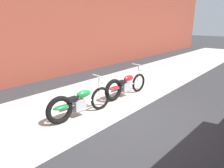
# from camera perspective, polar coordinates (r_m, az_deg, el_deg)

# --- Properties ---
(ground_plane) EXTENTS (80.00, 80.00, 0.00)m
(ground_plane) POSITION_cam_1_polar(r_m,az_deg,el_deg) (5.45, 3.69, -9.51)
(ground_plane) COLOR #2D2D30
(sidewalk_slab) EXTENTS (36.00, 3.50, 0.01)m
(sidewalk_slab) POSITION_cam_1_polar(r_m,az_deg,el_deg) (6.56, -8.54, -4.91)
(sidewalk_slab) COLOR #B2ADA3
(sidewalk_slab) RESTS_ON ground
(brick_building_wall) EXTENTS (36.00, 0.50, 5.60)m
(brick_building_wall) POSITION_cam_1_polar(r_m,az_deg,el_deg) (9.04, -24.51, 17.88)
(brick_building_wall) COLOR brown
(brick_building_wall) RESTS_ON ground
(motorcycle_green) EXTENTS (2.00, 0.61, 1.03)m
(motorcycle_green) POSITION_cam_1_polar(r_m,az_deg,el_deg) (5.36, -10.08, -5.55)
(motorcycle_green) COLOR black
(motorcycle_green) RESTS_ON ground
(motorcycle_red) EXTENTS (2.01, 0.58, 1.03)m
(motorcycle_red) POSITION_cam_1_polar(r_m,az_deg,el_deg) (6.77, 3.37, -0.52)
(motorcycle_red) COLOR black
(motorcycle_red) RESTS_ON ground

